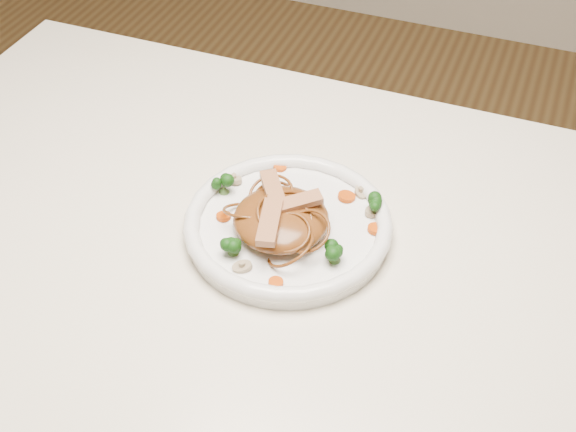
% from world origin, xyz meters
% --- Properties ---
extents(table, '(1.20, 0.80, 0.75)m').
position_xyz_m(table, '(0.00, 0.00, 0.65)').
color(table, beige).
rests_on(table, ground).
extents(plate, '(0.29, 0.29, 0.02)m').
position_xyz_m(plate, '(-0.00, 0.05, 0.76)').
color(plate, white).
rests_on(plate, table).
extents(noodle_mound, '(0.15, 0.15, 0.04)m').
position_xyz_m(noodle_mound, '(-0.01, 0.04, 0.78)').
color(noodle_mound, brown).
rests_on(noodle_mound, plate).
extents(chicken_a, '(0.06, 0.05, 0.01)m').
position_xyz_m(chicken_a, '(0.01, 0.05, 0.80)').
color(chicken_a, tan).
rests_on(chicken_a, noodle_mound).
extents(chicken_b, '(0.05, 0.06, 0.01)m').
position_xyz_m(chicken_b, '(-0.03, 0.06, 0.80)').
color(chicken_b, tan).
rests_on(chicken_b, noodle_mound).
extents(chicken_c, '(0.04, 0.07, 0.01)m').
position_xyz_m(chicken_c, '(-0.01, 0.01, 0.80)').
color(chicken_c, tan).
rests_on(chicken_c, noodle_mound).
extents(broccoli_0, '(0.03, 0.03, 0.03)m').
position_xyz_m(broccoli_0, '(0.09, 0.11, 0.78)').
color(broccoli_0, '#14480F').
rests_on(broccoli_0, plate).
extents(broccoli_1, '(0.04, 0.04, 0.03)m').
position_xyz_m(broccoli_1, '(-0.10, 0.08, 0.78)').
color(broccoli_1, '#14480F').
rests_on(broccoli_1, plate).
extents(broccoli_2, '(0.03, 0.03, 0.03)m').
position_xyz_m(broccoli_2, '(-0.05, -0.02, 0.78)').
color(broccoli_2, '#14480F').
rests_on(broccoli_2, plate).
extents(broccoli_3, '(0.03, 0.03, 0.03)m').
position_xyz_m(broccoli_3, '(0.07, 0.01, 0.78)').
color(broccoli_3, '#14480F').
rests_on(broccoli_3, plate).
extents(carrot_0, '(0.03, 0.03, 0.00)m').
position_xyz_m(carrot_0, '(0.05, 0.12, 0.77)').
color(carrot_0, '#C04207').
rests_on(carrot_0, plate).
extents(carrot_1, '(0.02, 0.02, 0.00)m').
position_xyz_m(carrot_1, '(-0.08, 0.03, 0.77)').
color(carrot_1, '#C04207').
rests_on(carrot_1, plate).
extents(carrot_2, '(0.02, 0.02, 0.00)m').
position_xyz_m(carrot_2, '(0.10, 0.08, 0.77)').
color(carrot_2, '#C04207').
rests_on(carrot_2, plate).
extents(carrot_3, '(0.02, 0.02, 0.00)m').
position_xyz_m(carrot_3, '(-0.05, 0.15, 0.77)').
color(carrot_3, '#C04207').
rests_on(carrot_3, plate).
extents(carrot_4, '(0.02, 0.02, 0.00)m').
position_xyz_m(carrot_4, '(0.02, -0.05, 0.77)').
color(carrot_4, '#C04207').
rests_on(carrot_4, plate).
extents(mushroom_0, '(0.03, 0.03, 0.01)m').
position_xyz_m(mushroom_0, '(-0.03, -0.04, 0.77)').
color(mushroom_0, tan).
rests_on(mushroom_0, plate).
extents(mushroom_1, '(0.03, 0.03, 0.01)m').
position_xyz_m(mushroom_1, '(0.09, 0.11, 0.77)').
color(mushroom_1, tan).
rests_on(mushroom_1, plate).
extents(mushroom_2, '(0.03, 0.03, 0.01)m').
position_xyz_m(mushroom_2, '(-0.10, 0.10, 0.77)').
color(mushroom_2, tan).
rests_on(mushroom_2, plate).
extents(mushroom_3, '(0.03, 0.03, 0.01)m').
position_xyz_m(mushroom_3, '(0.06, 0.14, 0.77)').
color(mushroom_3, tan).
rests_on(mushroom_3, plate).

